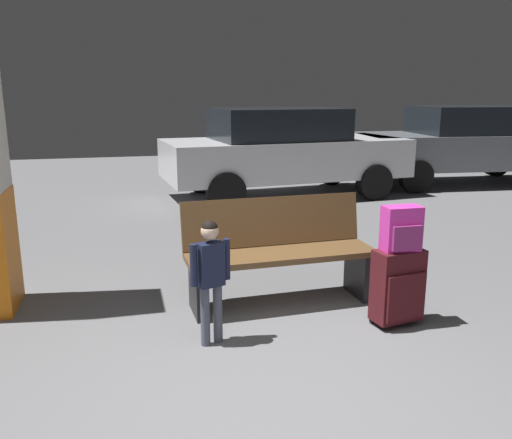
% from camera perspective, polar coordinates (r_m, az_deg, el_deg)
% --- Properties ---
extents(ground_plane, '(18.00, 18.00, 0.10)m').
position_cam_1_polar(ground_plane, '(6.67, -8.04, -2.40)').
color(ground_plane, slate).
extents(bench, '(1.62, 0.58, 0.89)m').
position_cam_1_polar(bench, '(4.52, 2.45, -3.53)').
color(bench, brown).
rests_on(bench, ground_plane).
extents(suitcase, '(0.41, 0.28, 0.60)m').
position_cam_1_polar(suitcase, '(4.24, 15.06, -6.92)').
color(suitcase, '#471419').
rests_on(suitcase, ground_plane).
extents(backpack_bright, '(0.28, 0.19, 0.34)m').
position_cam_1_polar(backpack_bright, '(4.10, 15.43, -1.01)').
color(backpack_bright, '#D833A5').
rests_on(backpack_bright, suitcase).
extents(child, '(0.30, 0.18, 0.91)m').
position_cam_1_polar(child, '(3.73, -4.96, -5.36)').
color(child, '#4C5160').
rests_on(child, ground_plane).
extents(parked_car_side, '(4.24, 2.08, 1.51)m').
position_cam_1_polar(parked_car_side, '(11.24, 21.49, 7.69)').
color(parked_car_side, slate).
rests_on(parked_car_side, ground_plane).
extents(parked_car_near, '(4.24, 2.09, 1.51)m').
position_cam_1_polar(parked_car_near, '(9.17, 2.93, 7.49)').
color(parked_car_near, silver).
rests_on(parked_car_near, ground_plane).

